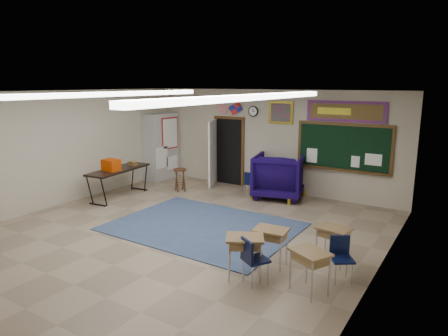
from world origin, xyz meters
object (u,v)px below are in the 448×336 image
Objects in this scene: student_desk_front_right at (333,243)px; wooden_stool at (180,180)px; folding_table at (119,182)px; student_desk_front_left at (271,245)px; wingback_armchair at (279,176)px.

student_desk_front_right is 5.87m from wooden_stool.
folding_table is 3.02× the size of wooden_stool.
folding_table is at bearing 157.52° from student_desk_front_left.
folding_table is at bearing 18.24° from wingback_armchair.
wingback_armchair is 4.27m from student_desk_front_right.
student_desk_front_right is 6.50m from folding_table.
wingback_armchair is at bearing 26.12° from folding_table.
wooden_stool is (-4.49, 3.04, -0.03)m from student_desk_front_left.
wingback_armchair is at bearing 20.15° from wooden_stool.
folding_table is at bearing -126.33° from wooden_stool.
student_desk_front_left is at bearing 98.85° from wingback_armchair.
wingback_armchair is 0.66× the size of folding_table.
folding_table is (-5.55, 1.61, 0.07)m from student_desk_front_left.
student_desk_front_left reaches higher than student_desk_front_right.
wingback_armchair is 4.52m from folding_table.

